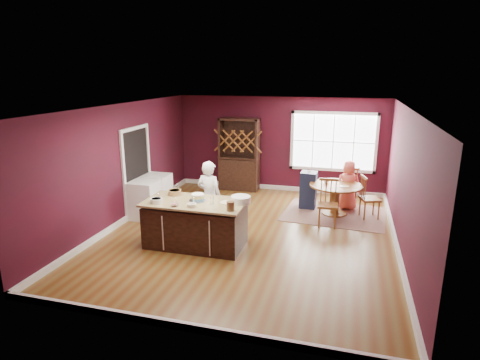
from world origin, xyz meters
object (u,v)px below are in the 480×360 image
(seated_woman, at_px, (348,185))
(dryer, at_px, (157,192))
(layer_cake, at_px, (198,197))
(kitchen_island, at_px, (196,224))
(washer, at_px, (145,200))
(dining_table, at_px, (335,193))
(toddler, at_px, (306,177))
(chair_east, at_px, (370,197))
(hutch, at_px, (239,154))
(high_chair, at_px, (308,189))
(chair_south, at_px, (328,203))
(chair_north, at_px, (348,186))
(baker, at_px, (209,197))

(seated_woman, distance_m, dryer, 4.80)
(layer_cake, bearing_deg, kitchen_island, -126.95)
(layer_cake, bearing_deg, washer, 148.89)
(dining_table, height_order, toddler, toddler)
(layer_cake, distance_m, chair_east, 4.21)
(hutch, height_order, washer, hutch)
(kitchen_island, relative_size, chair_east, 1.90)
(layer_cake, bearing_deg, high_chair, 56.71)
(chair_south, bearing_deg, high_chair, 111.80)
(layer_cake, xyz_separation_m, chair_north, (2.84, 3.35, -0.47))
(baker, distance_m, toddler, 2.85)
(dining_table, bearing_deg, high_chair, 154.76)
(hutch, distance_m, washer, 3.36)
(chair_east, xyz_separation_m, washer, (-5.14, -1.42, -0.07))
(chair_south, xyz_separation_m, chair_north, (0.41, 1.65, -0.01))
(dining_table, bearing_deg, hutch, 152.43)
(baker, xyz_separation_m, chair_south, (2.44, 1.01, -0.25))
(dryer, bearing_deg, toddler, 18.17)
(chair_east, xyz_separation_m, toddler, (-1.55, 0.39, 0.29))
(toddler, distance_m, hutch, 2.37)
(layer_cake, height_order, chair_east, layer_cake)
(layer_cake, bearing_deg, baker, 90.65)
(baker, relative_size, hutch, 0.75)
(chair_south, distance_m, chair_north, 1.70)
(chair_south, xyz_separation_m, hutch, (-2.69, 2.31, 0.51))
(chair_east, height_order, chair_north, chair_north)
(kitchen_island, xyz_separation_m, chair_south, (2.47, 1.76, 0.10))
(kitchen_island, relative_size, chair_south, 1.85)
(layer_cake, distance_m, high_chair, 3.45)
(toddler, relative_size, washer, 0.29)
(layer_cake, distance_m, seated_woman, 4.16)
(kitchen_island, relative_size, toddler, 7.64)
(kitchen_island, bearing_deg, chair_east, 36.79)
(seated_woman, xyz_separation_m, hutch, (-3.11, 1.00, 0.42))
(layer_cake, xyz_separation_m, dryer, (-1.77, 1.71, -0.54))
(high_chair, bearing_deg, chair_south, -62.00)
(kitchen_island, xyz_separation_m, chair_north, (2.89, 3.40, 0.09))
(chair_north, height_order, washer, chair_north)
(kitchen_island, relative_size, hutch, 0.95)
(chair_north, relative_size, hutch, 0.50)
(dining_table, distance_m, layer_cake, 3.63)
(chair_east, distance_m, high_chair, 1.53)
(kitchen_island, xyz_separation_m, seated_woman, (2.89, 3.07, 0.19))
(layer_cake, relative_size, chair_north, 0.33)
(chair_south, relative_size, high_chair, 1.10)
(kitchen_island, bearing_deg, layer_cake, 53.05)
(chair_east, bearing_deg, layer_cake, 108.70)
(dining_table, height_order, chair_north, chair_north)
(seated_woman, height_order, hutch, hutch)
(seated_woman, height_order, dryer, seated_woman)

